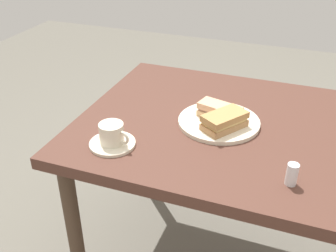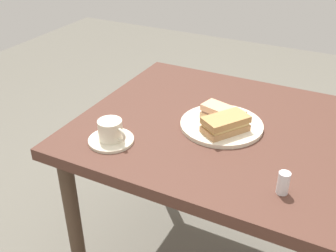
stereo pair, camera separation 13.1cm
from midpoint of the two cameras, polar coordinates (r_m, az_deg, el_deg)
name	(u,v)px [view 2 (the right image)]	position (r m, az deg, el deg)	size (l,w,h in m)	color
dining_table	(241,150)	(1.42, 13.03, -3.41)	(1.12, 0.83, 0.71)	#4F2F24
sandwich_plate	(221,125)	(1.38, 10.37, 0.09)	(0.28, 0.28, 0.01)	beige
sandwich_front	(223,114)	(1.38, 10.61, 1.62)	(0.16, 0.10, 0.05)	#DBAD79
sandwich_back	(225,124)	(1.32, 11.05, 0.18)	(0.15, 0.17, 0.05)	tan
coffee_saucer	(111,140)	(1.28, -5.27, -2.11)	(0.15, 0.15, 0.01)	beige
coffee_cup	(111,130)	(1.26, -5.30, -0.61)	(0.11, 0.08, 0.07)	beige
spoon	(109,127)	(1.34, -5.65, -0.17)	(0.07, 0.08, 0.01)	silver
salt_shaker	(283,183)	(1.12, 19.46, -7.81)	(0.03, 0.03, 0.07)	silver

